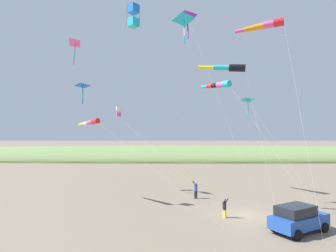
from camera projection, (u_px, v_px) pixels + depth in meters
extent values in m
plane|color=#756654|center=(245.00, 215.00, 22.80)|extent=(600.00, 600.00, 0.00)
ellipsoid|color=#6B844C|center=(192.00, 159.00, 77.76)|extent=(28.00, 240.00, 7.48)
cube|color=#1E479E|center=(299.00, 221.00, 18.88)|extent=(3.75, 4.65, 0.84)
cube|color=black|center=(296.00, 211.00, 18.73)|extent=(2.70, 3.05, 0.68)
cylinder|color=black|center=(300.00, 220.00, 20.39)|extent=(0.52, 0.68, 0.66)
cylinder|color=black|center=(325.00, 227.00, 18.78)|extent=(0.52, 0.68, 0.66)
cylinder|color=black|center=(274.00, 227.00, 18.94)|extent=(0.52, 0.68, 0.66)
cylinder|color=black|center=(298.00, 235.00, 17.34)|extent=(0.52, 0.68, 0.66)
cube|color=#EF4C93|center=(291.00, 218.00, 21.29)|extent=(0.60, 0.40, 0.36)
cube|color=white|center=(291.00, 216.00, 21.30)|extent=(0.62, 0.42, 0.06)
cube|color=#232328|center=(196.00, 195.00, 28.78)|extent=(0.23, 0.34, 0.79)
cylinder|color=#335199|center=(196.00, 188.00, 28.81)|extent=(0.44, 0.44, 0.65)
sphere|color=#A37551|center=(196.00, 184.00, 28.82)|extent=(0.25, 0.25, 0.25)
cylinder|color=#335199|center=(194.00, 183.00, 28.71)|extent=(0.20, 0.41, 0.49)
cylinder|color=#335199|center=(195.00, 183.00, 29.02)|extent=(0.20, 0.41, 0.49)
cube|color=gold|center=(224.00, 213.00, 22.10)|extent=(0.29, 0.26, 0.68)
cylinder|color=#232328|center=(224.00, 206.00, 22.13)|extent=(0.43, 0.43, 0.56)
sphere|color=brown|center=(224.00, 201.00, 22.14)|extent=(0.21, 0.21, 0.21)
cylinder|color=#232328|center=(227.00, 201.00, 22.11)|extent=(0.33, 0.26, 0.42)
cylinder|color=#232328|center=(224.00, 201.00, 21.95)|extent=(0.33, 0.26, 0.42)
cube|color=blue|center=(133.00, 9.00, 25.89)|extent=(1.17, 1.17, 0.83)
cube|color=#1EB7C6|center=(133.00, 23.00, 25.85)|extent=(1.17, 1.17, 0.83)
cylinder|color=black|center=(127.00, 15.00, 25.80)|extent=(0.02, 0.02, 2.16)
cylinder|color=black|center=(133.00, 13.00, 25.28)|extent=(0.02, 0.02, 2.16)
cylinder|color=black|center=(133.00, 18.00, 26.45)|extent=(0.02, 0.02, 2.16)
cylinder|color=black|center=(139.00, 16.00, 25.94)|extent=(0.02, 0.02, 2.16)
cylinder|color=white|center=(180.00, 116.00, 24.94)|extent=(1.18, 8.87, 16.97)
pyramid|color=#EF4C93|center=(76.00, 43.00, 32.26)|extent=(2.10, 2.10, 0.81)
cylinder|color=black|center=(75.00, 43.00, 32.22)|extent=(1.03, 1.01, 0.89)
cylinder|color=#EF4C93|center=(75.00, 47.00, 32.19)|extent=(0.20, 0.21, 0.83)
cylinder|color=#1EB7C6|center=(74.00, 54.00, 32.11)|extent=(0.25, 0.25, 0.84)
cylinder|color=#EF4C93|center=(74.00, 61.00, 32.01)|extent=(0.20, 0.13, 0.84)
cylinder|color=white|center=(141.00, 118.00, 31.86)|extent=(0.05, 15.73, 17.51)
pyramid|color=#1EB7C6|center=(184.00, 19.00, 23.83)|extent=(1.27, 1.70, 0.75)
cylinder|color=black|center=(184.00, 20.00, 23.77)|extent=(1.06, 0.32, 0.86)
cylinder|color=#1EB7C6|center=(184.00, 24.00, 23.74)|extent=(0.18, 0.20, 0.69)
cylinder|color=white|center=(184.00, 32.00, 23.70)|extent=(0.13, 0.15, 0.69)
cylinder|color=#1EB7C6|center=(185.00, 40.00, 23.70)|extent=(0.16, 0.13, 0.69)
cylinder|color=white|center=(242.00, 116.00, 23.57)|extent=(0.21, 10.03, 16.72)
cylinder|color=black|center=(237.00, 68.00, 24.42)|extent=(1.01, 1.59, 0.78)
cylinder|color=#1EB7C6|center=(221.00, 68.00, 24.79)|extent=(0.83, 1.52, 0.60)
cylinder|color=yellow|center=(206.00, 67.00, 25.15)|extent=(0.65, 1.46, 0.42)
cylinder|color=white|center=(261.00, 141.00, 21.94)|extent=(4.18, 1.17, 12.50)
pyramid|color=blue|center=(83.00, 85.00, 26.70)|extent=(0.95, 1.35, 0.39)
cylinder|color=black|center=(83.00, 86.00, 26.67)|extent=(1.11, 0.12, 0.36)
cylinder|color=blue|center=(83.00, 89.00, 26.66)|extent=(0.13, 0.13, 0.58)
cylinder|color=#1EB7C6|center=(83.00, 95.00, 26.66)|extent=(0.17, 0.13, 0.59)
cylinder|color=blue|center=(83.00, 101.00, 26.65)|extent=(0.12, 0.09, 0.58)
cylinder|color=white|center=(154.00, 145.00, 27.31)|extent=(1.74, 13.94, 11.51)
cylinder|color=red|center=(95.00, 121.00, 26.84)|extent=(1.12, 1.09, 0.58)
cylinder|color=#EF4C93|center=(90.00, 122.00, 27.58)|extent=(1.05, 1.02, 0.49)
cylinder|color=white|center=(86.00, 123.00, 28.32)|extent=(0.98, 0.94, 0.39)
cylinder|color=yellow|center=(82.00, 124.00, 29.06)|extent=(0.91, 0.87, 0.30)
cylinder|color=white|center=(151.00, 167.00, 23.03)|extent=(6.57, 10.85, 7.97)
cylinder|color=red|center=(279.00, 22.00, 24.56)|extent=(1.07, 1.15, 0.80)
cylinder|color=#EF4C93|center=(269.00, 25.00, 24.93)|extent=(0.97, 1.10, 0.70)
cylinder|color=orange|center=(259.00, 27.00, 25.30)|extent=(0.87, 1.05, 0.60)
cylinder|color=orange|center=(249.00, 29.00, 25.67)|extent=(0.78, 1.00, 0.49)
cylinder|color=#EF4C93|center=(240.00, 31.00, 26.03)|extent=(0.68, 0.95, 0.39)
cylinder|color=white|center=(300.00, 113.00, 20.77)|extent=(6.66, 0.58, 16.72)
cube|color=white|center=(118.00, 108.00, 33.37)|extent=(0.64, 0.64, 0.47)
cube|color=#EF4C93|center=(118.00, 115.00, 33.34)|extent=(0.64, 0.64, 0.47)
cylinder|color=black|center=(116.00, 112.00, 33.46)|extent=(0.02, 0.02, 1.23)
cylinder|color=black|center=(117.00, 111.00, 33.04)|extent=(0.02, 0.02, 1.23)
cylinder|color=black|center=(120.00, 112.00, 33.67)|extent=(0.02, 0.02, 1.23)
cylinder|color=black|center=(121.00, 111.00, 33.25)|extent=(0.02, 0.02, 1.23)
cylinder|color=white|center=(161.00, 156.00, 29.18)|extent=(7.97, 10.71, 8.98)
cylinder|color=#1EB7C6|center=(226.00, 84.00, 31.76)|extent=(1.26, 1.22, 0.85)
cylinder|color=#EF4C93|center=(221.00, 85.00, 32.53)|extent=(1.20, 1.12, 0.74)
cylinder|color=black|center=(215.00, 85.00, 33.31)|extent=(1.13, 1.03, 0.63)
cylinder|color=red|center=(210.00, 86.00, 34.08)|extent=(1.06, 0.94, 0.52)
cylinder|color=#1EB7C6|center=(205.00, 87.00, 34.85)|extent=(0.99, 0.84, 0.42)
cylinder|color=white|center=(266.00, 140.00, 25.58)|extent=(11.15, 4.40, 12.44)
pyramid|color=purple|center=(187.00, 16.00, 26.47)|extent=(1.52, 1.84, 0.68)
cylinder|color=black|center=(187.00, 17.00, 26.42)|extent=(1.15, 0.51, 0.74)
cylinder|color=purple|center=(187.00, 21.00, 26.38)|extent=(0.20, 0.20, 0.72)
cylinder|color=black|center=(188.00, 28.00, 26.30)|extent=(0.21, 0.18, 0.72)
cylinder|color=purple|center=(188.00, 35.00, 26.22)|extent=(0.17, 0.12, 0.72)
cylinder|color=white|center=(222.00, 108.00, 23.45)|extent=(5.32, 5.57, 18.14)
pyramid|color=#1EB7C6|center=(248.00, 99.00, 27.21)|extent=(1.49, 1.51, 0.42)
cylinder|color=black|center=(248.00, 100.00, 27.19)|extent=(0.82, 0.77, 0.40)
cylinder|color=#1EB7C6|center=(248.00, 103.00, 27.21)|extent=(0.19, 0.16, 0.59)
cylinder|color=blue|center=(248.00, 109.00, 27.24)|extent=(0.13, 0.10, 0.58)
cylinder|color=#1EB7C6|center=(248.00, 115.00, 27.26)|extent=(0.17, 0.17, 0.59)
cylinder|color=white|center=(283.00, 153.00, 24.27)|extent=(5.50, 4.57, 10.17)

